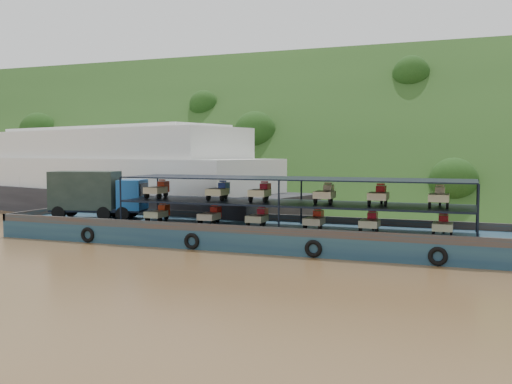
% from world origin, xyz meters
% --- Properties ---
extents(ground, '(160.00, 160.00, 0.00)m').
position_xyz_m(ground, '(0.00, 0.00, 0.00)').
color(ground, brown).
rests_on(ground, ground).
extents(hillside, '(140.00, 39.60, 39.60)m').
position_xyz_m(hillside, '(0.00, 36.00, 0.00)').
color(hillside, '#1C3714').
rests_on(hillside, ground).
extents(cargo_barge, '(35.00, 7.18, 4.78)m').
position_xyz_m(cargo_barge, '(-2.49, -1.60, 1.19)').
color(cargo_barge, '#142C46').
rests_on(cargo_barge, ground).
extents(passenger_ferry, '(44.53, 22.17, 8.75)m').
position_xyz_m(passenger_ferry, '(-21.21, 11.80, 3.79)').
color(passenger_ferry, black).
rests_on(passenger_ferry, ground).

